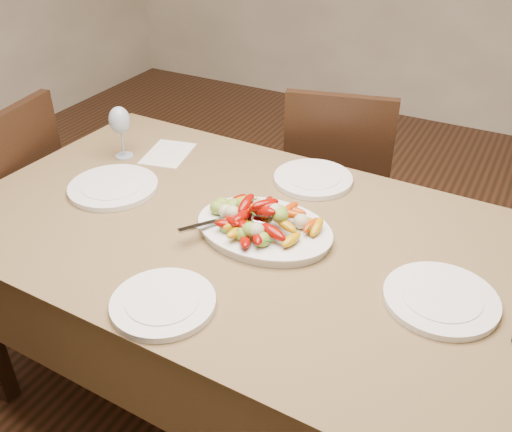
{
  "coord_description": "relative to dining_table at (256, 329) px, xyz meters",
  "views": [
    {
      "loc": [
        0.79,
        -1.13,
        1.71
      ],
      "look_at": [
        0.15,
        0.09,
        0.82
      ],
      "focal_mm": 40.0,
      "sensor_mm": 36.0,
      "label": 1
    }
  ],
  "objects": [
    {
      "name": "serving_spoon",
      "position": [
        -0.04,
        -0.03,
        0.43
      ],
      "size": [
        0.28,
        0.18,
        0.03
      ],
      "primitive_type": null,
      "rotation": [
        0.0,
        0.0,
        -0.48
      ],
      "color": "#9EA0A8",
      "rests_on": "serving_platter"
    },
    {
      "name": "floor",
      "position": [
        -0.15,
        -0.09,
        -0.38
      ],
      "size": [
        6.0,
        6.0,
        0.0
      ],
      "primitive_type": "plane",
      "color": "#3B2012",
      "rests_on": "ground"
    },
    {
      "name": "chair_far",
      "position": [
        -0.06,
        0.88,
        0.1
      ],
      "size": [
        0.51,
        0.51,
        0.95
      ],
      "primitive_type": null,
      "rotation": [
        0.0,
        0.0,
        3.39
      ],
      "color": "black",
      "rests_on": "ground"
    },
    {
      "name": "plate_near",
      "position": [
        -0.05,
        -0.39,
        0.39
      ],
      "size": [
        0.26,
        0.26,
        0.02
      ],
      "primitive_type": "cylinder",
      "color": "white",
      "rests_on": "dining_table"
    },
    {
      "name": "roasted_vegetables",
      "position": [
        0.02,
        0.01,
        0.45
      ],
      "size": [
        0.34,
        0.23,
        0.09
      ],
      "primitive_type": null,
      "rotation": [
        0.0,
        0.0,
        -0.03
      ],
      "color": "#780702",
      "rests_on": "serving_platter"
    },
    {
      "name": "dining_table",
      "position": [
        0.0,
        0.0,
        0.0
      ],
      "size": [
        1.87,
        1.1,
        0.76
      ],
      "primitive_type": "cube",
      "rotation": [
        0.0,
        0.0,
        -0.03
      ],
      "color": "brown",
      "rests_on": "ground"
    },
    {
      "name": "plate_left",
      "position": [
        -0.54,
        0.01,
        0.39
      ],
      "size": [
        0.29,
        0.29,
        0.02
      ],
      "primitive_type": "cylinder",
      "color": "white",
      "rests_on": "dining_table"
    },
    {
      "name": "serving_platter",
      "position": [
        0.02,
        0.01,
        0.39
      ],
      "size": [
        0.41,
        0.31,
        0.02
      ],
      "primitive_type": "ellipsoid",
      "rotation": [
        0.0,
        0.0,
        -0.03
      ],
      "color": "white",
      "rests_on": "dining_table"
    },
    {
      "name": "plate_right",
      "position": [
        0.55,
        -0.05,
        0.39
      ],
      "size": [
        0.28,
        0.28,
        0.02
      ],
      "primitive_type": "cylinder",
      "color": "white",
      "rests_on": "dining_table"
    },
    {
      "name": "menu_card",
      "position": [
        -0.53,
        0.31,
        0.38
      ],
      "size": [
        0.19,
        0.24,
        0.0
      ],
      "primitive_type": "cube",
      "rotation": [
        0.0,
        0.0,
        0.22
      ],
      "color": "silver",
      "rests_on": "dining_table"
    },
    {
      "name": "wine_glass",
      "position": [
        -0.66,
        0.21,
        0.48
      ],
      "size": [
        0.08,
        0.08,
        0.2
      ],
      "primitive_type": null,
      "color": "#8C99A5",
      "rests_on": "dining_table"
    },
    {
      "name": "plate_far",
      "position": [
        0.02,
        0.37,
        0.39
      ],
      "size": [
        0.27,
        0.27,
        0.02
      ],
      "primitive_type": "cylinder",
      "color": "white",
      "rests_on": "dining_table"
    }
  ]
}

